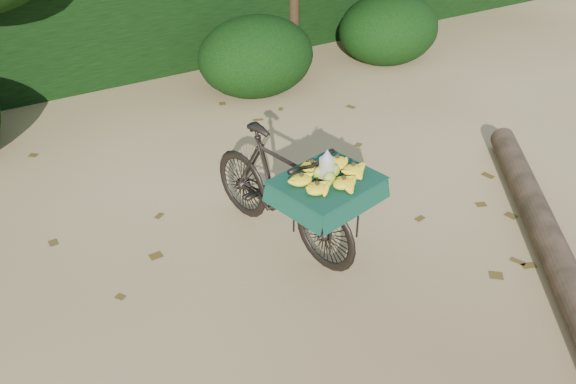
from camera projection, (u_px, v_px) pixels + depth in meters
ground at (329, 283)px, 5.67m from camera, size 80.00×80.00×0.00m
vendor_bicycle at (283, 190)px, 5.88m from camera, size 1.13×2.05×1.19m
fallen_log at (546, 234)px, 6.06m from camera, size 2.52×3.48×0.29m
hedge_backdrop at (114, 10)px, 9.72m from camera, size 26.00×1.80×1.80m
bush_clumps at (195, 73)px, 8.73m from camera, size 8.80×1.70×0.90m
leaf_litter at (294, 245)px, 6.14m from camera, size 7.00×7.30×0.01m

